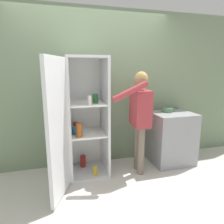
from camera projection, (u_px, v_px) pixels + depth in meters
The scene contains 6 objects.
ground_plane at pixel (108, 193), 2.64m from camera, with size 12.00×12.00×0.00m, color beige.
wall_back at pixel (93, 89), 3.29m from camera, with size 7.00×0.06×2.55m.
refrigerator at pixel (81, 120), 2.90m from camera, with size 0.85×1.13×1.78m.
person at pixel (140, 110), 3.00m from camera, with size 0.63×0.55×1.57m.
counter at pixel (171, 137), 3.46m from camera, with size 0.69×0.62×0.88m.
bowl at pixel (167, 110), 3.43m from camera, with size 0.19×0.19×0.07m.
Camera 1 is at (-0.57, -2.28, 1.61)m, focal length 32.00 mm.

